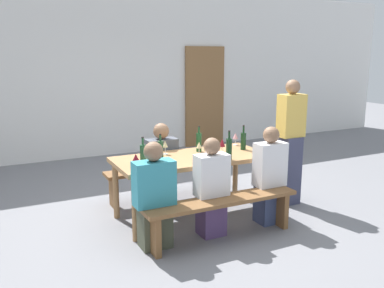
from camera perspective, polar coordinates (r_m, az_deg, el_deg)
ground_plane at (r=5.11m, az=0.00°, el=-9.91°), size 24.00×24.00×0.00m
back_wall at (r=8.16m, az=-11.64°, el=9.72°), size 14.00×0.20×3.20m
wooden_door at (r=8.82m, az=1.78°, el=6.56°), size 0.90×0.06×2.10m
tasting_table at (r=4.90m, az=0.00°, el=-2.66°), size 1.84×0.83×0.75m
bench_near at (r=4.40m, az=4.19°, el=-8.82°), size 1.74×0.30×0.45m
bench_far at (r=5.61m, az=-3.26°, el=-4.12°), size 1.74×0.30×0.45m
wine_bottle_0 at (r=4.79m, az=-4.40°, el=-0.69°), size 0.07×0.07×0.29m
wine_bottle_1 at (r=4.71m, az=5.15°, el=-0.64°), size 0.07×0.07×0.34m
wine_bottle_2 at (r=4.57m, az=-6.80°, el=-1.32°), size 0.07×0.07×0.30m
wine_bottle_3 at (r=5.24m, az=7.12°, el=0.47°), size 0.07×0.07×0.31m
wine_bottle_4 at (r=5.09m, az=0.96°, el=0.32°), size 0.07×0.07×0.32m
wine_glass_0 at (r=4.88m, az=0.98°, el=-0.24°), size 0.07×0.07×0.17m
wine_glass_1 at (r=5.49m, az=6.04°, el=1.08°), size 0.07×0.07×0.17m
wine_glass_2 at (r=4.40m, az=-7.80°, el=-1.93°), size 0.08×0.08×0.16m
wine_glass_3 at (r=4.96m, az=-3.74°, el=-0.11°), size 0.07×0.07×0.16m
wine_glass_4 at (r=4.98m, az=4.21°, el=0.14°), size 0.07×0.07×0.19m
seated_guest_near_0 at (r=4.18m, az=-5.24°, el=-7.56°), size 0.41×0.24×1.10m
seated_guest_near_1 at (r=4.44m, az=2.71°, el=-6.38°), size 0.36×0.24×1.08m
seated_guest_near_2 at (r=4.84m, az=10.68°, el=-4.64°), size 0.36×0.24×1.14m
seated_guest_far_0 at (r=5.37m, az=-4.22°, el=-3.11°), size 0.40×0.24×1.08m
standing_host at (r=5.47m, az=13.41°, el=-0.07°), size 0.33×0.24×1.63m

